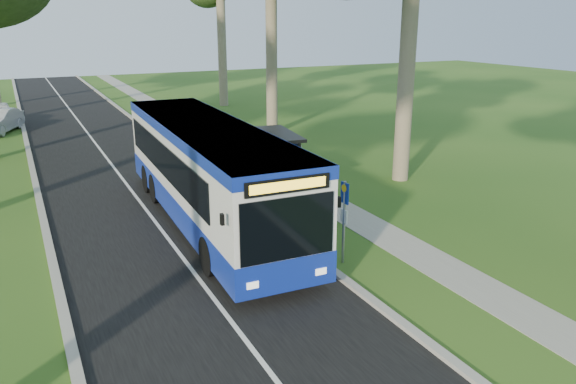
# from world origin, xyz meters

# --- Properties ---
(ground) EXTENTS (120.00, 120.00, 0.00)m
(ground) POSITION_xyz_m (0.00, 0.00, 0.00)
(ground) COLOR #2B541A
(ground) RESTS_ON ground
(road) EXTENTS (7.00, 100.00, 0.02)m
(road) POSITION_xyz_m (-3.50, 10.00, 0.01)
(road) COLOR black
(road) RESTS_ON ground
(kerb_east) EXTENTS (0.25, 100.00, 0.12)m
(kerb_east) POSITION_xyz_m (0.00, 10.00, 0.06)
(kerb_east) COLOR #9E9B93
(kerb_east) RESTS_ON ground
(kerb_west) EXTENTS (0.25, 100.00, 0.12)m
(kerb_west) POSITION_xyz_m (-7.00, 10.00, 0.06)
(kerb_west) COLOR #9E9B93
(kerb_west) RESTS_ON ground
(centre_line) EXTENTS (0.12, 100.00, 0.00)m
(centre_line) POSITION_xyz_m (-3.50, 10.00, 0.02)
(centre_line) COLOR white
(centre_line) RESTS_ON road
(footpath) EXTENTS (1.50, 100.00, 0.02)m
(footpath) POSITION_xyz_m (3.00, 10.00, 0.01)
(footpath) COLOR gray
(footpath) RESTS_ON ground
(bus) EXTENTS (3.09, 13.09, 3.45)m
(bus) POSITION_xyz_m (-1.78, 4.47, 1.79)
(bus) COLOR white
(bus) RESTS_ON ground
(bus_stop_sign) EXTENTS (0.09, 0.35, 2.47)m
(bus_stop_sign) POSITION_xyz_m (0.62, -0.39, 1.54)
(bus_stop_sign) COLOR gray
(bus_stop_sign) RESTS_ON ground
(bus_shelter) EXTENTS (2.04, 3.26, 2.64)m
(bus_shelter) POSITION_xyz_m (1.43, 5.51, 1.86)
(bus_shelter) COLOR black
(bus_shelter) RESTS_ON ground
(litter_bin) EXTENTS (0.59, 0.59, 1.04)m
(litter_bin) POSITION_xyz_m (1.55, 3.34, 0.53)
(litter_bin) COLOR black
(litter_bin) RESTS_ON ground
(car_white) EXTENTS (2.03, 4.57, 1.53)m
(car_white) POSITION_xyz_m (-8.27, 28.01, 0.76)
(car_white) COLOR silver
(car_white) RESTS_ON ground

